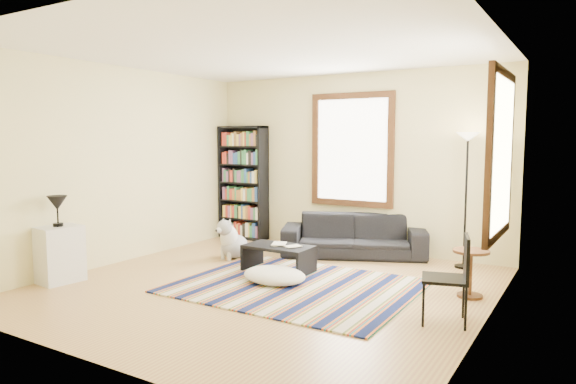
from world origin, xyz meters
The scene contains 21 objects.
floor centered at (0.00, 0.00, -0.05)m, with size 5.00×5.00×0.10m, color tan.
ceiling centered at (0.00, 0.00, 2.85)m, with size 5.00×5.00×0.10m, color white.
wall_back centered at (0.00, 2.55, 1.40)m, with size 5.00×0.10×2.80m, color beige.
wall_front centered at (0.00, -2.55, 1.40)m, with size 5.00×0.10×2.80m, color beige.
wall_left centered at (-2.55, 0.00, 1.40)m, with size 0.10×5.00×2.80m, color beige.
wall_right centered at (2.55, 0.00, 1.40)m, with size 0.10×5.00×2.80m, color beige.
window_back centered at (0.00, 2.47, 1.60)m, with size 1.20×0.06×1.60m, color white.
window_right centered at (2.47, 0.80, 1.60)m, with size 0.06×1.20×1.60m, color white.
rug centered at (0.32, 0.15, 0.01)m, with size 2.76×2.20×0.02m, color #0C153F.
sofa centered at (0.23, 2.05, 0.31)m, with size 0.84×2.14×0.63m, color black.
bookshelf centered at (-2.03, 2.32, 1.00)m, with size 0.90×0.30×2.00m, color black.
coffee_table centered at (-0.23, 0.63, 0.18)m, with size 0.90×0.50×0.36m, color black.
book_a centered at (-0.33, 0.63, 0.37)m, with size 0.25×0.18×0.02m, color beige.
book_b centered at (-0.08, 0.68, 0.37)m, with size 0.15×0.21×0.02m, color beige.
floor_cushion centered at (0.02, 0.14, 0.10)m, with size 0.81×0.61×0.20m, color white.
floor_lamp centered at (1.84, 2.15, 0.93)m, with size 0.30×0.30×1.86m, color black, non-canonical shape.
side_table centered at (2.20, 0.81, 0.27)m, with size 0.40×0.40×0.54m, color #4A2A12.
folding_chair centered at (2.15, -0.15, 0.43)m, with size 0.42×0.40×0.86m, color black.
white_cabinet centered at (-2.30, -1.17, 0.35)m, with size 0.38×0.50×0.70m, color silver.
table_lamp centered at (-2.30, -1.17, 0.89)m, with size 0.24×0.24×0.38m, color black, non-canonical shape.
dog centered at (-1.23, 0.98, 0.30)m, with size 0.42×0.59×0.59m, color #B2B2B2, non-canonical shape.
Camera 1 is at (3.35, -5.05, 1.77)m, focal length 32.00 mm.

